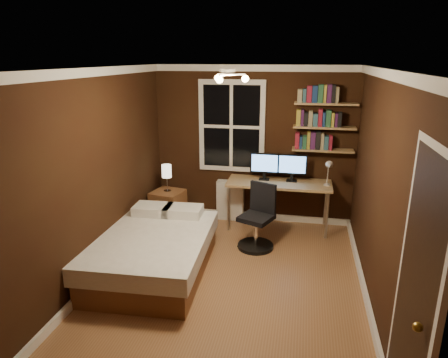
% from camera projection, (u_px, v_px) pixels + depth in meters
% --- Properties ---
extents(floor, '(4.20, 4.20, 0.00)m').
position_uv_depth(floor, '(229.00, 283.00, 4.80)').
color(floor, brown).
rests_on(floor, ground).
extents(wall_back, '(3.20, 0.04, 2.50)m').
position_uv_depth(wall_back, '(253.00, 145.00, 6.41)').
color(wall_back, black).
rests_on(wall_back, ground).
extents(wall_left, '(0.04, 4.20, 2.50)m').
position_uv_depth(wall_left, '(97.00, 176.00, 4.74)').
color(wall_left, black).
rests_on(wall_left, ground).
extents(wall_right, '(0.04, 4.20, 2.50)m').
position_uv_depth(wall_right, '(380.00, 194.00, 4.13)').
color(wall_right, black).
rests_on(wall_right, ground).
extents(ceiling, '(3.20, 4.20, 0.02)m').
position_uv_depth(ceiling, '(229.00, 68.00, 4.07)').
color(ceiling, white).
rests_on(ceiling, wall_back).
extents(window, '(1.06, 0.06, 1.46)m').
position_uv_depth(window, '(232.00, 126.00, 6.35)').
color(window, white).
rests_on(window, wall_back).
extents(door, '(0.03, 0.82, 2.05)m').
position_uv_depth(door, '(413.00, 297.00, 2.75)').
color(door, black).
rests_on(door, ground).
extents(door_knob, '(0.06, 0.06, 0.06)m').
position_uv_depth(door_knob, '(418.00, 327.00, 2.48)').
color(door_knob, gold).
rests_on(door_knob, door).
extents(ceiling_fixture, '(0.44, 0.44, 0.18)m').
position_uv_depth(ceiling_fixture, '(228.00, 79.00, 4.01)').
color(ceiling_fixture, beige).
rests_on(ceiling_fixture, ceiling).
extents(bookshelf_lower, '(0.92, 0.22, 0.03)m').
position_uv_depth(bookshelf_lower, '(323.00, 150.00, 6.09)').
color(bookshelf_lower, '#A77E51').
rests_on(bookshelf_lower, wall_back).
extents(books_row_lower, '(0.54, 0.16, 0.23)m').
position_uv_depth(books_row_lower, '(323.00, 142.00, 6.05)').
color(books_row_lower, maroon).
rests_on(books_row_lower, bookshelf_lower).
extents(bookshelf_middle, '(0.92, 0.22, 0.03)m').
position_uv_depth(bookshelf_middle, '(324.00, 127.00, 5.99)').
color(bookshelf_middle, '#A77E51').
rests_on(bookshelf_middle, wall_back).
extents(books_row_middle, '(0.66, 0.16, 0.23)m').
position_uv_depth(books_row_middle, '(325.00, 119.00, 5.95)').
color(books_row_middle, navy).
rests_on(books_row_middle, bookshelf_middle).
extents(bookshelf_upper, '(0.92, 0.22, 0.03)m').
position_uv_depth(bookshelf_upper, '(326.00, 104.00, 5.88)').
color(bookshelf_upper, '#A77E51').
rests_on(bookshelf_upper, wall_back).
extents(books_row_upper, '(0.54, 0.16, 0.23)m').
position_uv_depth(books_row_upper, '(327.00, 95.00, 5.84)').
color(books_row_upper, '#29613D').
rests_on(books_row_upper, bookshelf_upper).
extents(bed, '(1.42, 1.91, 0.63)m').
position_uv_depth(bed, '(154.00, 252.00, 5.01)').
color(bed, brown).
rests_on(bed, ground).
extents(nightstand, '(0.54, 0.54, 0.57)m').
position_uv_depth(nightstand, '(168.00, 208.00, 6.41)').
color(nightstand, brown).
rests_on(nightstand, ground).
extents(bedside_lamp, '(0.15, 0.15, 0.43)m').
position_uv_depth(bedside_lamp, '(167.00, 178.00, 6.26)').
color(bedside_lamp, '#EDE5C7').
rests_on(bedside_lamp, nightstand).
extents(radiator, '(0.44, 0.15, 0.66)m').
position_uv_depth(radiator, '(230.00, 200.00, 6.63)').
color(radiator, silver).
rests_on(radiator, ground).
extents(desk, '(1.60, 0.60, 0.76)m').
position_uv_depth(desk, '(279.00, 186.00, 6.18)').
color(desk, '#A77E51').
rests_on(desk, ground).
extents(monitor_left, '(0.45, 0.12, 0.43)m').
position_uv_depth(monitor_left, '(265.00, 167.00, 6.22)').
color(monitor_left, black).
rests_on(monitor_left, desk).
extents(monitor_right, '(0.45, 0.12, 0.43)m').
position_uv_depth(monitor_right, '(292.00, 168.00, 6.14)').
color(monitor_right, black).
rests_on(monitor_right, desk).
extents(desk_lamp, '(0.14, 0.32, 0.44)m').
position_uv_depth(desk_lamp, '(328.00, 173.00, 5.86)').
color(desk_lamp, silver).
rests_on(desk_lamp, desk).
extents(office_chair, '(0.54, 0.54, 0.92)m').
position_uv_depth(office_chair, '(258.00, 224.00, 5.64)').
color(office_chair, black).
rests_on(office_chair, ground).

